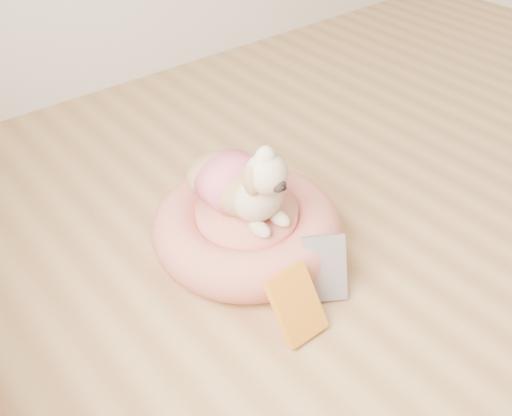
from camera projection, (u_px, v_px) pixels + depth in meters
pet_bed at (247, 228)px, 1.98m from camera, size 0.66×0.66×0.17m
dog at (242, 171)px, 1.82m from camera, size 0.30×0.42×0.30m
book_yellow at (296, 304)px, 1.68m from camera, size 0.14×0.15×0.19m
book_white at (324, 268)px, 1.80m from camera, size 0.18×0.18×0.19m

